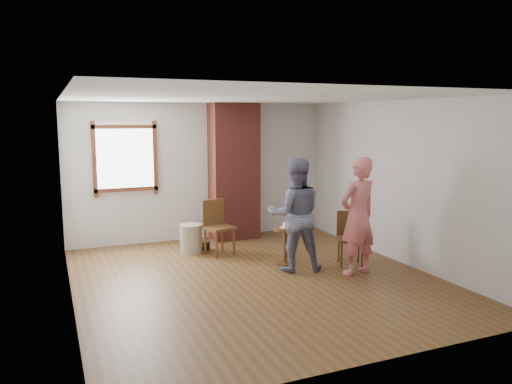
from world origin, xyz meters
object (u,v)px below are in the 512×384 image
man (295,215)px  person_pink (358,216)px  dining_chair_left (217,224)px  dining_chair_right (350,235)px  side_table (285,240)px  stoneware_crock (191,238)px

man → person_pink: person_pink is taller
dining_chair_left → person_pink: person_pink is taller
person_pink → dining_chair_right: bearing=-122.0°
side_table → dining_chair_left: bearing=128.0°
stoneware_crock → man: size_ratio=0.29×
dining_chair_right → side_table: (-0.96, 0.37, -0.07)m
dining_chair_left → side_table: (0.80, -1.03, -0.12)m
side_table → person_pink: bearing=-47.8°
dining_chair_left → person_pink: (1.57, -1.88, 0.36)m
stoneware_crock → man: (1.20, -1.60, 0.62)m
man → dining_chair_left: bearing=-41.6°
dining_chair_right → man: man is taller
side_table → man: size_ratio=0.35×
dining_chair_left → man: size_ratio=0.54×
dining_chair_right → person_pink: person_pink is taller
man → stoneware_crock: bearing=-35.6°
dining_chair_left → person_pink: size_ratio=0.53×
dining_chair_right → man: (-0.96, 0.05, 0.39)m
dining_chair_right → man: size_ratio=0.49×
dining_chair_left → person_pink: bearing=-65.0°
dining_chair_left → dining_chair_right: bearing=-53.4°
side_table → person_pink: 1.24m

